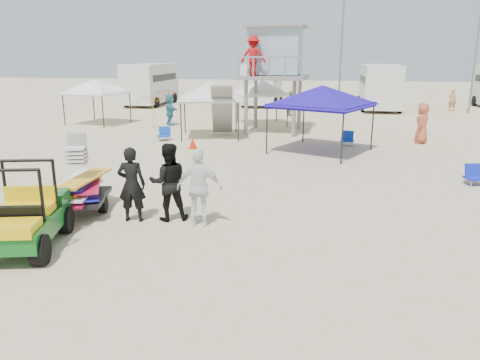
% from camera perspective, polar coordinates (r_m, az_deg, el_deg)
% --- Properties ---
extents(ground, '(140.00, 140.00, 0.00)m').
position_cam_1_polar(ground, '(8.17, -7.60, -14.15)').
color(ground, beige).
rests_on(ground, ground).
extents(utility_cart, '(1.75, 2.59, 1.80)m').
position_cam_1_polar(utility_cart, '(10.69, -24.92, -3.41)').
color(utility_cart, '#0E5B1A').
rests_on(utility_cart, ground).
extents(surf_trailer, '(1.57, 2.28, 1.91)m').
position_cam_1_polar(surf_trailer, '(12.58, -18.83, -0.45)').
color(surf_trailer, black).
rests_on(surf_trailer, ground).
extents(man_left, '(0.73, 0.53, 1.85)m').
position_cam_1_polar(man_left, '(11.61, -13.07, -0.54)').
color(man_left, black).
rests_on(man_left, ground).
extents(man_mid, '(1.14, 1.02, 1.92)m').
position_cam_1_polar(man_mid, '(11.52, -8.71, -0.25)').
color(man_mid, black).
rests_on(man_mid, ground).
extents(man_right, '(1.11, 0.50, 1.86)m').
position_cam_1_polar(man_right, '(11.05, -4.96, -0.96)').
color(man_right, white).
rests_on(man_right, ground).
extents(lifeguard_tower, '(3.46, 3.46, 5.29)m').
position_cam_1_polar(lifeguard_tower, '(24.82, 4.04, 14.94)').
color(lifeguard_tower, gray).
rests_on(lifeguard_tower, ground).
extents(canopy_blue, '(4.52, 4.52, 3.17)m').
position_cam_1_polar(canopy_blue, '(19.69, 10.02, 10.89)').
color(canopy_blue, black).
rests_on(canopy_blue, ground).
extents(canopy_white_a, '(3.41, 3.41, 3.09)m').
position_cam_1_polar(canopy_white_a, '(23.20, -3.73, 11.49)').
color(canopy_white_a, black).
rests_on(canopy_white_a, ground).
extents(canopy_white_b, '(3.28, 3.28, 3.02)m').
position_cam_1_polar(canopy_white_b, '(28.84, -17.17, 11.42)').
color(canopy_white_b, black).
rests_on(canopy_white_b, ground).
extents(canopy_white_c, '(3.34, 3.34, 2.98)m').
position_cam_1_polar(canopy_white_c, '(27.43, 2.68, 11.82)').
color(canopy_white_c, black).
rests_on(canopy_white_c, ground).
extents(umbrella_a, '(2.54, 2.57, 1.96)m').
position_cam_1_polar(umbrella_a, '(29.08, -8.71, 8.97)').
color(umbrella_a, '#B93913').
rests_on(umbrella_a, ground).
extents(umbrella_b, '(2.87, 2.87, 1.85)m').
position_cam_1_polar(umbrella_b, '(26.51, -10.56, 8.19)').
color(umbrella_b, gold).
rests_on(umbrella_b, ground).
extents(cone_near, '(0.34, 0.34, 0.50)m').
position_cam_1_polar(cone_near, '(19.58, -18.55, 3.31)').
color(cone_near, '#F54C07').
rests_on(cone_near, ground).
extents(cone_far, '(0.34, 0.34, 0.50)m').
position_cam_1_polar(cone_far, '(20.50, -5.79, 4.51)').
color(cone_far, red).
rests_on(cone_far, ground).
extents(beach_chair_a, '(0.71, 0.79, 0.64)m').
position_cam_1_polar(beach_chair_a, '(22.72, -9.23, 5.59)').
color(beach_chair_a, '#0F3FAB').
rests_on(beach_chair_a, ground).
extents(beach_chair_b, '(0.65, 0.71, 0.64)m').
position_cam_1_polar(beach_chair_b, '(16.49, 26.63, 0.61)').
color(beach_chair_b, '#1020B5').
rests_on(beach_chair_b, ground).
extents(beach_chair_c, '(0.63, 0.68, 0.64)m').
position_cam_1_polar(beach_chair_c, '(21.75, 12.96, 4.98)').
color(beach_chair_c, '#0F39A8').
rests_on(beach_chair_c, ground).
extents(rv_far_left, '(2.64, 6.80, 3.25)m').
position_cam_1_polar(rv_far_left, '(39.50, -10.86, 11.63)').
color(rv_far_left, silver).
rests_on(rv_far_left, ground).
extents(rv_mid_left, '(2.65, 6.50, 3.25)m').
position_cam_1_polar(rv_mid_left, '(38.67, 2.78, 11.80)').
color(rv_mid_left, silver).
rests_on(rv_mid_left, ground).
extents(rv_mid_right, '(2.64, 7.00, 3.25)m').
position_cam_1_polar(rv_mid_right, '(36.99, 16.65, 11.06)').
color(rv_mid_right, silver).
rests_on(rv_mid_right, ground).
extents(light_pole_left, '(0.14, 0.14, 8.00)m').
position_cam_1_polar(light_pole_left, '(33.75, 12.21, 14.77)').
color(light_pole_left, slate).
rests_on(light_pole_left, ground).
extents(light_pole_right, '(0.14, 0.14, 8.00)m').
position_cam_1_polar(light_pole_right, '(36.55, 26.80, 13.53)').
color(light_pole_right, slate).
rests_on(light_pole_right, ground).
extents(distant_beachgoers, '(18.82, 14.78, 1.86)m').
position_cam_1_polar(distant_beachgoers, '(27.41, 5.46, 8.50)').
color(distant_beachgoers, '#B75434').
rests_on(distant_beachgoers, ground).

